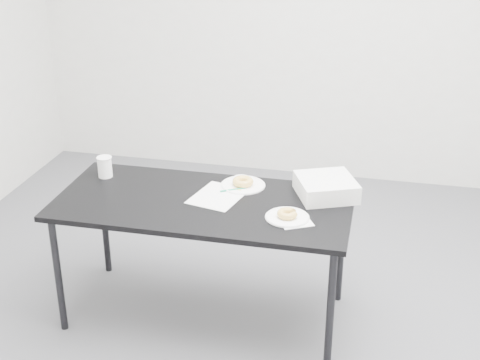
% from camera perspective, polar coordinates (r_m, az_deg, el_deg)
% --- Properties ---
extents(floor, '(4.00, 4.00, 0.00)m').
position_cam_1_polar(floor, '(3.78, -0.94, -11.07)').
color(floor, '#4A4A4F').
rests_on(floor, ground).
extents(wall_back, '(4.00, 0.02, 2.70)m').
position_cam_1_polar(wall_back, '(5.12, 4.46, 14.77)').
color(wall_back, silver).
rests_on(wall_back, floor).
extents(table, '(1.51, 0.71, 0.69)m').
position_cam_1_polar(table, '(3.44, -3.15, -2.57)').
color(table, black).
rests_on(table, floor).
extents(scorecard, '(0.30, 0.34, 0.00)m').
position_cam_1_polar(scorecard, '(3.46, -1.88, -1.37)').
color(scorecard, white).
rests_on(scorecard, table).
extents(logo_patch, '(0.06, 0.06, 0.00)m').
position_cam_1_polar(logo_patch, '(3.52, -0.26, -0.84)').
color(logo_patch, green).
rests_on(logo_patch, scorecard).
extents(pen, '(0.13, 0.08, 0.01)m').
position_cam_1_polar(pen, '(3.52, -0.61, -0.83)').
color(pen, '#0B7F56').
rests_on(pen, scorecard).
extents(napkin, '(0.20, 0.20, 0.00)m').
position_cam_1_polar(napkin, '(3.23, 4.70, -3.49)').
color(napkin, white).
rests_on(napkin, table).
extents(plate_near, '(0.21, 0.21, 0.01)m').
position_cam_1_polar(plate_near, '(3.25, 4.05, -3.19)').
color(plate_near, white).
rests_on(plate_near, napkin).
extents(donut_near, '(0.13, 0.13, 0.03)m').
position_cam_1_polar(donut_near, '(3.24, 4.06, -2.88)').
color(donut_near, gold).
rests_on(donut_near, plate_near).
extents(plate_far, '(0.24, 0.24, 0.01)m').
position_cam_1_polar(plate_far, '(3.58, 0.25, -0.45)').
color(plate_far, white).
rests_on(plate_far, table).
extents(donut_far, '(0.14, 0.14, 0.04)m').
position_cam_1_polar(donut_far, '(3.57, 0.25, -0.13)').
color(donut_far, gold).
rests_on(donut_far, plate_far).
extents(coffee_cup, '(0.08, 0.08, 0.12)m').
position_cam_1_polar(coffee_cup, '(3.74, -11.46, 1.11)').
color(coffee_cup, white).
rests_on(coffee_cup, table).
extents(cup_lid, '(0.09, 0.09, 0.01)m').
position_cam_1_polar(cup_lid, '(3.65, 0.11, 0.09)').
color(cup_lid, white).
rests_on(cup_lid, table).
extents(bakery_box, '(0.37, 0.37, 0.09)m').
position_cam_1_polar(bakery_box, '(3.48, 7.35, -0.61)').
color(bakery_box, white).
rests_on(bakery_box, table).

